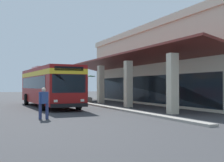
{
  "coord_description": "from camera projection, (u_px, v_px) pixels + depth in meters",
  "views": [
    {
      "loc": [
        24.01,
        -5.73,
        1.71
      ],
      "look_at": [
        4.97,
        2.43,
        2.05
      ],
      "focal_mm": 47.18,
      "sensor_mm": 36.0,
      "label": 1
    }
  ],
  "objects": [
    {
      "name": "potted_palm",
      "position": [
        87.0,
        95.0,
        31.13
      ],
      "size": [
        1.51,
        1.97,
        2.96
      ],
      "color": "gray",
      "rests_on": "ground"
    },
    {
      "name": "curb_strip",
      "position": [
        94.0,
        105.0,
        25.5
      ],
      "size": [
        29.14,
        0.5,
        0.12
      ],
      "primitive_type": "cube",
      "color": "#9E998E",
      "rests_on": "ground"
    },
    {
      "name": "ground",
      "position": [
        146.0,
        104.0,
        27.44
      ],
      "size": [
        120.0,
        120.0,
        0.0
      ],
      "primitive_type": "plane",
      "color": "#38383A"
    },
    {
      "name": "pedestrian",
      "position": [
        44.0,
        102.0,
        15.02
      ],
      "size": [
        0.49,
        0.55,
        1.62
      ],
      "color": "navy",
      "rests_on": "ground"
    },
    {
      "name": "plaza_building",
      "position": [
        185.0,
        66.0,
        29.34
      ],
      "size": [
        24.58,
        13.37,
        7.31
      ],
      "color": "beige",
      "rests_on": "ground"
    },
    {
      "name": "transit_bus",
      "position": [
        49.0,
        84.0,
        23.96
      ],
      "size": [
        11.3,
        3.12,
        3.34
      ],
      "color": "maroon",
      "rests_on": "ground"
    }
  ]
}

